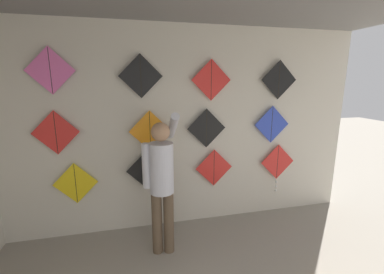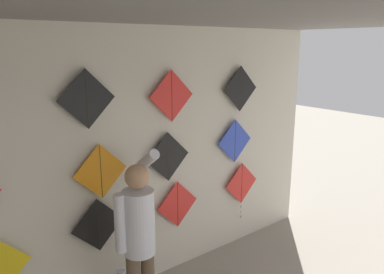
{
  "view_description": "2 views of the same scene",
  "coord_description": "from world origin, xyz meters",
  "px_view_note": "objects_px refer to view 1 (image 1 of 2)",
  "views": [
    {
      "loc": [
        -0.6,
        0.12,
        2.08
      ],
      "look_at": [
        0.14,
        3.26,
        1.36
      ],
      "focal_mm": 24.0,
      "sensor_mm": 36.0,
      "label": 1
    },
    {
      "loc": [
        -1.78,
        0.28,
        2.61
      ],
      "look_at": [
        0.55,
        3.26,
        1.67
      ],
      "focal_mm": 35.0,
      "sensor_mm": 36.0,
      "label": 2
    }
  ],
  "objects_px": {
    "kite_10": "(211,80)",
    "kite_11": "(279,80)",
    "kite_9": "(141,76)",
    "kite_0": "(76,183)",
    "kite_7": "(272,124)",
    "kite_1": "(147,170)",
    "kite_4": "(56,133)",
    "shopkeeper": "(162,177)",
    "kite_3": "(277,164)",
    "kite_2": "(214,168)",
    "kite_8": "(50,71)",
    "kite_6": "(206,128)",
    "kite_5": "(150,131)"
  },
  "relations": [
    {
      "from": "kite_1",
      "to": "kite_3",
      "type": "relative_size",
      "value": 0.73
    },
    {
      "from": "kite_6",
      "to": "kite_10",
      "type": "bearing_deg",
      "value": 0.0
    },
    {
      "from": "shopkeeper",
      "to": "kite_11",
      "type": "height_order",
      "value": "kite_11"
    },
    {
      "from": "kite_0",
      "to": "kite_7",
      "type": "distance_m",
      "value": 2.85
    },
    {
      "from": "kite_1",
      "to": "kite_9",
      "type": "bearing_deg",
      "value": 180.0
    },
    {
      "from": "kite_8",
      "to": "kite_3",
      "type": "bearing_deg",
      "value": -0.02
    },
    {
      "from": "kite_2",
      "to": "kite_9",
      "type": "relative_size",
      "value": 1.0
    },
    {
      "from": "kite_0",
      "to": "kite_4",
      "type": "relative_size",
      "value": 1.0
    },
    {
      "from": "shopkeeper",
      "to": "kite_4",
      "type": "height_order",
      "value": "shopkeeper"
    },
    {
      "from": "kite_2",
      "to": "kite_5",
      "type": "distance_m",
      "value": 1.08
    },
    {
      "from": "kite_7",
      "to": "kite_9",
      "type": "xyz_separation_m",
      "value": [
        -1.88,
        0.0,
        0.69
      ]
    },
    {
      "from": "kite_10",
      "to": "kite_2",
      "type": "bearing_deg",
      "value": 0.0
    },
    {
      "from": "kite_4",
      "to": "kite_5",
      "type": "height_order",
      "value": "kite_4"
    },
    {
      "from": "kite_2",
      "to": "kite_10",
      "type": "xyz_separation_m",
      "value": [
        -0.06,
        0.0,
        1.25
      ]
    },
    {
      "from": "kite_2",
      "to": "kite_7",
      "type": "distance_m",
      "value": 1.08
    },
    {
      "from": "kite_1",
      "to": "kite_5",
      "type": "distance_m",
      "value": 0.55
    },
    {
      "from": "kite_0",
      "to": "kite_7",
      "type": "xyz_separation_m",
      "value": [
        2.77,
        0.0,
        0.67
      ]
    },
    {
      "from": "kite_0",
      "to": "kite_3",
      "type": "relative_size",
      "value": 0.73
    },
    {
      "from": "kite_5",
      "to": "kite_10",
      "type": "xyz_separation_m",
      "value": [
        0.84,
        0.0,
        0.66
      ]
    },
    {
      "from": "kite_0",
      "to": "kite_10",
      "type": "xyz_separation_m",
      "value": [
        1.82,
        0.0,
        1.31
      ]
    },
    {
      "from": "kite_10",
      "to": "kite_8",
      "type": "bearing_deg",
      "value": 180.0
    },
    {
      "from": "kite_7",
      "to": "kite_6",
      "type": "bearing_deg",
      "value": 180.0
    },
    {
      "from": "kite_7",
      "to": "kite_9",
      "type": "bearing_deg",
      "value": 180.0
    },
    {
      "from": "kite_9",
      "to": "kite_10",
      "type": "height_order",
      "value": "kite_9"
    },
    {
      "from": "shopkeeper",
      "to": "kite_7",
      "type": "distance_m",
      "value": 1.86
    },
    {
      "from": "kite_3",
      "to": "kite_7",
      "type": "height_order",
      "value": "kite_7"
    },
    {
      "from": "kite_4",
      "to": "kite_8",
      "type": "relative_size",
      "value": 1.0
    },
    {
      "from": "kite_8",
      "to": "kite_7",
      "type": "bearing_deg",
      "value": 0.0
    },
    {
      "from": "kite_1",
      "to": "kite_7",
      "type": "relative_size",
      "value": 1.0
    },
    {
      "from": "kite_5",
      "to": "kite_6",
      "type": "bearing_deg",
      "value": 0.0
    },
    {
      "from": "kite_7",
      "to": "kite_11",
      "type": "bearing_deg",
      "value": 0.0
    },
    {
      "from": "kite_0",
      "to": "kite_10",
      "type": "distance_m",
      "value": 2.24
    },
    {
      "from": "kite_9",
      "to": "kite_11",
      "type": "xyz_separation_m",
      "value": [
        1.95,
        0.0,
        -0.05
      ]
    },
    {
      "from": "kite_0",
      "to": "kite_1",
      "type": "relative_size",
      "value": 1.0
    },
    {
      "from": "shopkeeper",
      "to": "kite_7",
      "type": "xyz_separation_m",
      "value": [
        1.72,
        0.56,
        0.46
      ]
    },
    {
      "from": "kite_7",
      "to": "kite_10",
      "type": "relative_size",
      "value": 1.0
    },
    {
      "from": "kite_1",
      "to": "kite_3",
      "type": "bearing_deg",
      "value": -0.03
    },
    {
      "from": "kite_1",
      "to": "kite_11",
      "type": "xyz_separation_m",
      "value": [
        1.92,
        0.0,
        1.21
      ]
    },
    {
      "from": "kite_5",
      "to": "kite_11",
      "type": "distance_m",
      "value": 1.97
    },
    {
      "from": "kite_4",
      "to": "kite_3",
      "type": "bearing_deg",
      "value": -0.02
    },
    {
      "from": "shopkeeper",
      "to": "kite_9",
      "type": "relative_size",
      "value": 3.12
    },
    {
      "from": "kite_1",
      "to": "kite_4",
      "type": "relative_size",
      "value": 1.0
    },
    {
      "from": "shopkeeper",
      "to": "kite_6",
      "type": "distance_m",
      "value": 1.0
    },
    {
      "from": "kite_9",
      "to": "kite_10",
      "type": "bearing_deg",
      "value": 0.0
    },
    {
      "from": "kite_2",
      "to": "kite_4",
      "type": "height_order",
      "value": "kite_4"
    },
    {
      "from": "kite_4",
      "to": "kite_5",
      "type": "xyz_separation_m",
      "value": [
        1.15,
        0.0,
        -0.03
      ]
    },
    {
      "from": "kite_10",
      "to": "kite_11",
      "type": "xyz_separation_m",
      "value": [
        1.02,
        0.0,
        0.0
      ]
    },
    {
      "from": "kite_2",
      "to": "kite_9",
      "type": "bearing_deg",
      "value": 180.0
    },
    {
      "from": "kite_0",
      "to": "kite_3",
      "type": "xyz_separation_m",
      "value": [
        2.92,
        -0.0,
        0.03
      ]
    },
    {
      "from": "kite_2",
      "to": "kite_6",
      "type": "distance_m",
      "value": 0.6
    }
  ]
}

